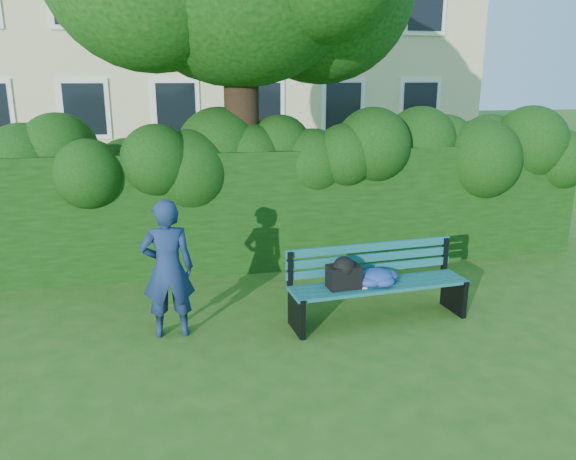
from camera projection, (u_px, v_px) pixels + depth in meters
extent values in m
plane|color=#2A5918|center=(298.00, 318.00, 6.79)|extent=(80.00, 80.00, 0.00)
cube|color=white|center=(85.00, 109.00, 14.98)|extent=(1.30, 0.08, 1.60)
cube|color=black|center=(84.00, 109.00, 14.94)|extent=(1.05, 0.04, 1.35)
cube|color=white|center=(176.00, 108.00, 15.45)|extent=(1.30, 0.08, 1.60)
cube|color=black|center=(176.00, 108.00, 15.42)|extent=(1.05, 0.04, 1.35)
cube|color=white|center=(262.00, 107.00, 15.93)|extent=(1.30, 0.08, 1.60)
cube|color=black|center=(262.00, 107.00, 15.89)|extent=(1.05, 0.04, 1.35)
cube|color=white|center=(343.00, 106.00, 16.40)|extent=(1.30, 0.08, 1.60)
cube|color=black|center=(343.00, 106.00, 16.36)|extent=(1.05, 0.04, 1.35)
cube|color=white|center=(419.00, 106.00, 16.87)|extent=(1.30, 0.08, 1.60)
cube|color=black|center=(420.00, 106.00, 16.84)|extent=(1.05, 0.04, 1.35)
cube|color=white|center=(261.00, 2.00, 15.19)|extent=(1.30, 0.08, 1.60)
cube|color=black|center=(261.00, 2.00, 15.15)|extent=(1.05, 0.04, 1.35)
cube|color=white|center=(345.00, 4.00, 15.66)|extent=(1.30, 0.08, 1.60)
cube|color=black|center=(346.00, 4.00, 15.63)|extent=(1.05, 0.04, 1.35)
cube|color=white|center=(425.00, 6.00, 16.14)|extent=(1.30, 0.08, 1.60)
cube|color=black|center=(426.00, 6.00, 16.10)|extent=(1.05, 0.04, 1.35)
cube|color=black|center=(267.00, 206.00, 8.63)|extent=(10.00, 1.00, 1.80)
cylinder|color=black|center=(242.00, 117.00, 8.36)|extent=(0.52, 0.52, 4.51)
cube|color=#104E53|center=(386.00, 291.00, 6.45)|extent=(2.15, 0.28, 0.04)
cube|color=#104E53|center=(381.00, 287.00, 6.56)|extent=(2.15, 0.28, 0.04)
cube|color=#104E53|center=(377.00, 283.00, 6.67)|extent=(2.15, 0.28, 0.04)
cube|color=#104E53|center=(373.00, 280.00, 6.78)|extent=(2.15, 0.28, 0.04)
cube|color=#104E53|center=(370.00, 268.00, 6.82)|extent=(2.14, 0.21, 0.10)
cube|color=#104E53|center=(370.00, 257.00, 6.80)|extent=(2.14, 0.21, 0.10)
cube|color=#104E53|center=(370.00, 247.00, 6.77)|extent=(2.14, 0.21, 0.10)
cube|color=black|center=(296.00, 313.00, 6.39)|extent=(0.10, 0.50, 0.44)
cube|color=black|center=(290.00, 270.00, 6.52)|extent=(0.06, 0.06, 0.45)
cube|color=black|center=(298.00, 297.00, 6.29)|extent=(0.09, 0.42, 0.05)
cube|color=black|center=(454.00, 294.00, 6.96)|extent=(0.10, 0.50, 0.44)
cube|color=black|center=(445.00, 255.00, 7.08)|extent=(0.06, 0.06, 0.45)
cube|color=black|center=(457.00, 279.00, 6.85)|extent=(0.09, 0.42, 0.05)
cube|color=white|center=(358.00, 287.00, 6.48)|extent=(0.19, 0.14, 0.02)
cube|color=black|center=(344.00, 277.00, 6.45)|extent=(0.39, 0.26, 0.27)
imported|color=navy|center=(168.00, 269.00, 6.16)|extent=(0.58, 0.38, 1.57)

